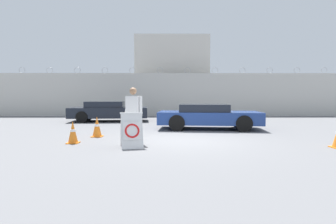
{
  "coord_description": "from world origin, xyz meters",
  "views": [
    {
      "loc": [
        -0.58,
        -8.69,
        1.46
      ],
      "look_at": [
        -0.51,
        0.91,
        0.9
      ],
      "focal_mm": 28.0,
      "sensor_mm": 36.0,
      "label": 1
    }
  ],
  "objects_px": {
    "security_guard": "(133,112)",
    "parked_car_rear_sedan": "(208,116)",
    "parked_car_front_coupe": "(108,111)",
    "traffic_cone_mid": "(97,127)",
    "barricade_sign": "(132,130)",
    "traffic_cone_near": "(73,132)"
  },
  "relations": [
    {
      "from": "traffic_cone_mid",
      "to": "security_guard",
      "type": "bearing_deg",
      "value": -39.88
    },
    {
      "from": "traffic_cone_mid",
      "to": "parked_car_rear_sedan",
      "type": "bearing_deg",
      "value": 27.31
    },
    {
      "from": "parked_car_front_coupe",
      "to": "parked_car_rear_sedan",
      "type": "bearing_deg",
      "value": -40.46
    },
    {
      "from": "security_guard",
      "to": "traffic_cone_near",
      "type": "bearing_deg",
      "value": 25.09
    },
    {
      "from": "parked_car_front_coupe",
      "to": "security_guard",
      "type": "bearing_deg",
      "value": -76.66
    },
    {
      "from": "traffic_cone_mid",
      "to": "parked_car_rear_sedan",
      "type": "distance_m",
      "value": 4.95
    },
    {
      "from": "parked_car_front_coupe",
      "to": "parked_car_rear_sedan",
      "type": "height_order",
      "value": "parked_car_front_coupe"
    },
    {
      "from": "security_guard",
      "to": "parked_car_rear_sedan",
      "type": "bearing_deg",
      "value": -107.67
    },
    {
      "from": "barricade_sign",
      "to": "parked_car_front_coupe",
      "type": "bearing_deg",
      "value": 94.75
    },
    {
      "from": "barricade_sign",
      "to": "security_guard",
      "type": "bearing_deg",
      "value": 81.19
    },
    {
      "from": "traffic_cone_near",
      "to": "parked_car_rear_sedan",
      "type": "bearing_deg",
      "value": 36.92
    },
    {
      "from": "traffic_cone_near",
      "to": "parked_car_front_coupe",
      "type": "xyz_separation_m",
      "value": [
        -0.52,
        7.41,
        0.26
      ]
    },
    {
      "from": "traffic_cone_near",
      "to": "barricade_sign",
      "type": "bearing_deg",
      "value": -19.14
    },
    {
      "from": "traffic_cone_near",
      "to": "traffic_cone_mid",
      "type": "distance_m",
      "value": 1.39
    },
    {
      "from": "traffic_cone_near",
      "to": "traffic_cone_mid",
      "type": "xyz_separation_m",
      "value": [
        0.4,
        1.33,
        0.02
      ]
    },
    {
      "from": "traffic_cone_mid",
      "to": "traffic_cone_near",
      "type": "bearing_deg",
      "value": -106.73
    },
    {
      "from": "traffic_cone_mid",
      "to": "parked_car_front_coupe",
      "type": "xyz_separation_m",
      "value": [
        -0.92,
        6.08,
        0.24
      ]
    },
    {
      "from": "traffic_cone_near",
      "to": "traffic_cone_mid",
      "type": "bearing_deg",
      "value": 73.27
    },
    {
      "from": "traffic_cone_near",
      "to": "parked_car_rear_sedan",
      "type": "relative_size",
      "value": 0.15
    },
    {
      "from": "security_guard",
      "to": "traffic_cone_near",
      "type": "xyz_separation_m",
      "value": [
        -1.88,
        -0.1,
        -0.63
      ]
    },
    {
      "from": "parked_car_rear_sedan",
      "to": "traffic_cone_mid",
      "type": "bearing_deg",
      "value": -147.14
    },
    {
      "from": "security_guard",
      "to": "parked_car_rear_sedan",
      "type": "height_order",
      "value": "security_guard"
    }
  ]
}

